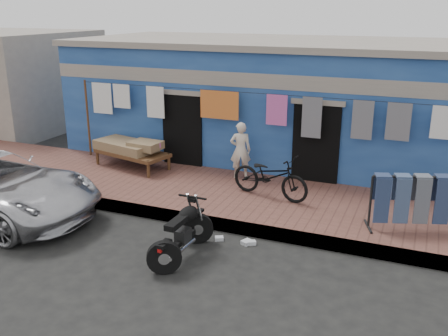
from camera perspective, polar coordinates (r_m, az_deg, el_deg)
ground at (r=8.76m, az=-5.12°, el=-10.95°), size 80.00×80.00×0.00m
sidewalk at (r=11.19m, az=1.97°, el=-3.54°), size 28.00×3.00×0.25m
curb at (r=9.95m, az=-1.00°, el=-6.37°), size 28.00×0.10×0.25m
building at (r=14.44m, az=7.69°, el=7.67°), size 12.20×5.20×3.36m
clothesline at (r=11.91m, az=3.12°, el=6.29°), size 10.06×0.06×2.10m
seated_person at (r=11.99m, az=1.90°, el=2.05°), size 0.58×0.48×1.38m
bicycle at (r=10.81m, az=5.32°, el=-0.39°), size 1.90×1.00×1.17m
motorcycle at (r=8.77m, az=-4.87°, el=-7.21°), size 0.60×1.57×1.00m
charpoy at (r=13.10m, az=-10.45°, el=1.61°), size 2.52×1.91×0.70m
jeans_rack at (r=9.96m, az=22.47°, el=-3.58°), size 2.56×1.89×1.09m
litter_a at (r=9.55m, az=-0.55°, el=-8.05°), size 0.19×0.18×0.07m
litter_b at (r=9.40m, az=3.20°, el=-8.52°), size 0.18×0.17×0.07m
litter_c at (r=9.41m, az=2.62°, el=-8.47°), size 0.22×0.23×0.08m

